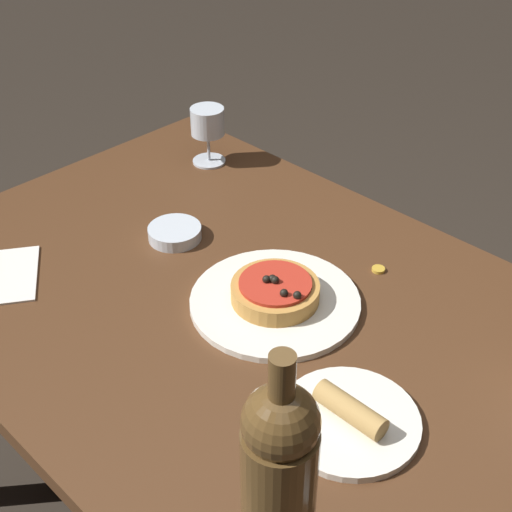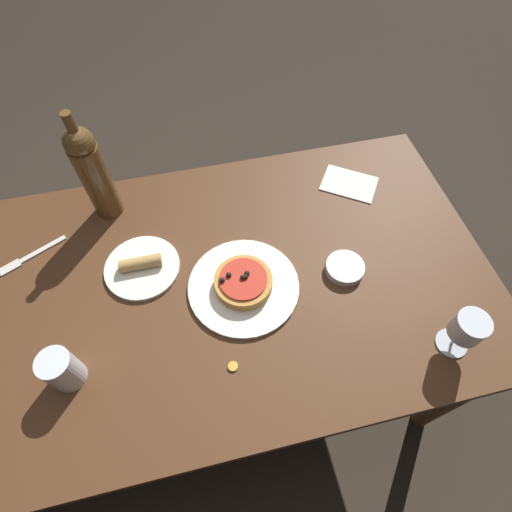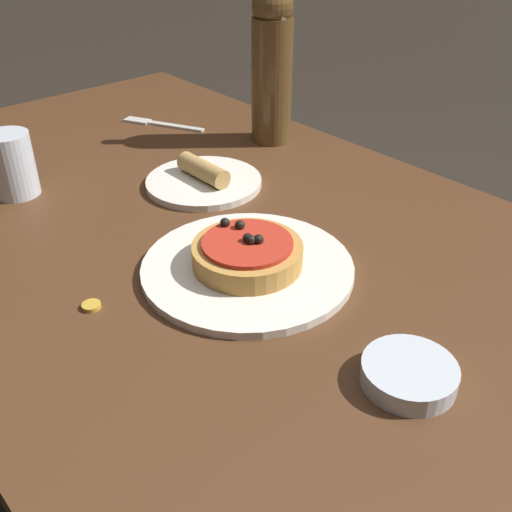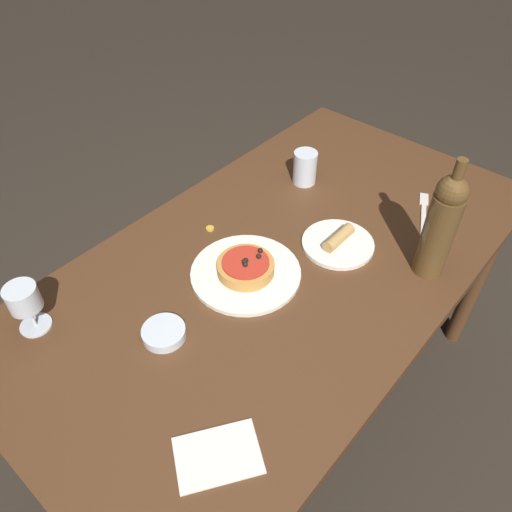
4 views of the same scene
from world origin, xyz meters
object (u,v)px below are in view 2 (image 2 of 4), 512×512
object	(u,v)px
wine_bottle	(93,172)
side_bowl	(345,268)
pizza	(243,282)
dinner_plate	(244,286)
wine_glass	(468,329)
bottle_cap	(233,366)
side_plate	(142,267)
water_cup	(62,370)
fork	(29,257)
dining_table	(203,299)

from	to	relation	value
wine_bottle	side_bowl	world-z (taller)	wine_bottle
pizza	side_bowl	distance (m)	0.28
wine_bottle	dinner_plate	bearing A→B (deg)	133.50
wine_glass	wine_bottle	bearing A→B (deg)	-37.93
bottle_cap	side_plate	bearing A→B (deg)	-59.81
pizza	wine_glass	world-z (taller)	wine_glass
water_cup	fork	world-z (taller)	water_cup
side_bowl	bottle_cap	distance (m)	0.39
side_plate	bottle_cap	xyz separation A→B (m)	(-0.19, 0.32, -0.01)
side_bowl	dining_table	bearing A→B (deg)	-6.68
dining_table	dinner_plate	distance (m)	0.15
dinner_plate	side_plate	size ratio (longest dim) A/B	1.44
dinner_plate	bottle_cap	world-z (taller)	dinner_plate
dining_table	pizza	bearing A→B (deg)	162.46
dinner_plate	water_cup	world-z (taller)	water_cup
side_bowl	bottle_cap	bearing A→B (deg)	29.02
dinner_plate	side_bowl	distance (m)	0.28
water_cup	side_plate	world-z (taller)	water_cup
pizza	side_plate	distance (m)	0.28
bottle_cap	dining_table	bearing A→B (deg)	-79.83
wine_bottle	bottle_cap	world-z (taller)	wine_bottle
wine_glass	pizza	bearing A→B (deg)	-30.09
pizza	wine_bottle	bearing A→B (deg)	-46.51
wine_bottle	side_plate	bearing A→B (deg)	108.63
pizza	side_plate	size ratio (longest dim) A/B	0.74
side_plate	wine_bottle	bearing A→B (deg)	-71.37
wine_glass	dinner_plate	bearing A→B (deg)	-30.10
side_bowl	bottle_cap	world-z (taller)	side_bowl
bottle_cap	wine_bottle	bearing A→B (deg)	-64.41
dinner_plate	wine_glass	size ratio (longest dim) A/B	2.22
pizza	side_bowl	bearing A→B (deg)	177.87
dinner_plate	fork	size ratio (longest dim) A/B	1.63
water_cup	side_bowl	bearing A→B (deg)	-169.75
pizza	water_cup	world-z (taller)	water_cup
wine_glass	side_plate	size ratio (longest dim) A/B	0.65
dinner_plate	wine_bottle	size ratio (longest dim) A/B	0.85
side_bowl	fork	distance (m)	0.87
wine_glass	side_plate	distance (m)	0.81
dining_table	fork	size ratio (longest dim) A/B	8.80
dinner_plate	side_plate	distance (m)	0.28
pizza	water_cup	size ratio (longest dim) A/B	1.40
water_cup	dinner_plate	bearing A→B (deg)	-162.39
wine_bottle	fork	world-z (taller)	wine_bottle
dining_table	bottle_cap	size ratio (longest dim) A/B	65.57
side_plate	dinner_plate	bearing A→B (deg)	155.03
wine_glass	side_bowl	size ratio (longest dim) A/B	1.27
wine_bottle	water_cup	distance (m)	0.51
side_bowl	fork	size ratio (longest dim) A/B	0.58
dining_table	pizza	size ratio (longest dim) A/B	10.42
wine_bottle	bottle_cap	size ratio (longest dim) A/B	14.31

